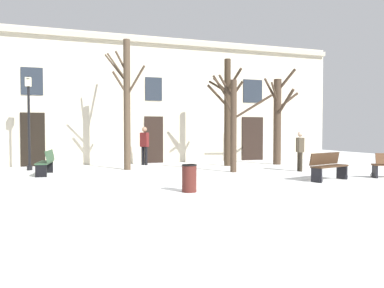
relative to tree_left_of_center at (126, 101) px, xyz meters
The scene contains 12 objects.
ground_plane 6.31m from the tree_left_of_center, 73.62° to the right, with size 33.51×33.51×0.00m, color white.
building_facade 3.49m from the tree_left_of_center, 62.61° to the left, with size 20.95×0.60×6.35m.
tree_left_of_center is the anchor object (origin of this frame).
tree_foreground 7.31m from the tree_left_of_center, ahead, with size 1.93×2.27×4.55m.
tree_right_of_center 4.55m from the tree_left_of_center, 30.42° to the right, with size 1.93×2.27×3.89m.
tree_center 4.69m from the tree_left_of_center, ahead, with size 1.56×2.37×4.93m.
streetlamp 4.00m from the tree_left_of_center, 164.32° to the left, with size 0.30×0.30×3.87m.
litter_bin 6.79m from the tree_left_of_center, 84.32° to the right, with size 0.42×0.42×0.74m.
bench_near_center_tree 8.32m from the tree_left_of_center, 44.48° to the right, with size 1.62×0.90×0.91m.
bench_near_lamp 4.03m from the tree_left_of_center, 164.58° to the right, with size 0.66×1.62×0.92m.
person_by_shop_door 2.83m from the tree_left_of_center, 58.03° to the left, with size 0.42×0.43×1.81m.
person_strolling 7.36m from the tree_left_of_center, 24.10° to the right, with size 0.30×0.42×1.60m.
Camera 1 is at (-4.20, -10.44, 1.65)m, focal length 35.56 mm.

